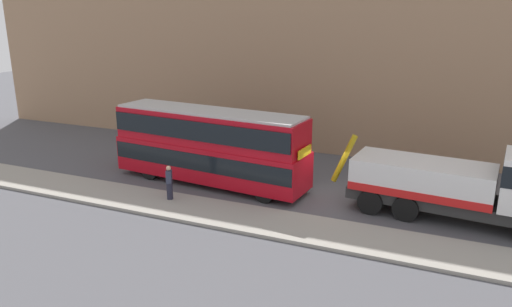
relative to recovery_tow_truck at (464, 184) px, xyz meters
name	(u,v)px	position (x,y,z in m)	size (l,w,h in m)	color
ground_plane	(330,197)	(-6.07, 0.55, -1.76)	(120.00, 120.00, 0.00)	#4C4C51
near_kerb	(305,229)	(-6.07, -3.65, -1.68)	(60.00, 2.80, 0.15)	gray
building_facade	(371,28)	(-6.07, 8.69, 6.31)	(60.00, 1.50, 16.00)	#9E7A5B
recovery_tow_truck	(464,184)	(0.00, 0.00, 0.00)	(10.23, 3.47, 3.67)	#2D2D2D
double_decker_bus	(209,144)	(-12.66, 0.05, 0.47)	(11.19, 3.57, 4.06)	#B70C19
pedestrian_onlooker	(169,183)	(-13.19, -3.13, -0.77)	(0.40, 0.47, 1.71)	#232333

